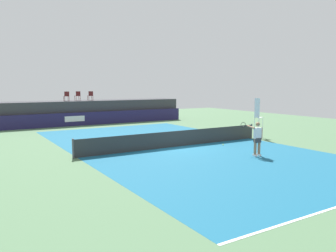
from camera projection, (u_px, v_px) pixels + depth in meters
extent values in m
plane|color=#4C704C|center=(152.00, 140.00, 22.59)|extent=(48.00, 48.00, 0.00)
cube|color=#16597A|center=(177.00, 147.00, 20.05)|extent=(12.00, 22.00, 0.00)
cube|color=#231E4C|center=(98.00, 118.00, 31.39)|extent=(18.00, 0.20, 1.20)
cube|color=white|center=(75.00, 119.00, 30.13)|extent=(1.80, 0.02, 0.50)
cube|color=#38383D|center=(92.00, 112.00, 32.85)|extent=(18.00, 2.80, 2.20)
cylinder|color=#561919|center=(68.00, 99.00, 31.52)|extent=(0.04, 0.04, 0.44)
cylinder|color=#561919|center=(64.00, 99.00, 31.32)|extent=(0.04, 0.04, 0.44)
cylinder|color=#561919|center=(69.00, 99.00, 31.18)|extent=(0.04, 0.04, 0.44)
cylinder|color=#561919|center=(65.00, 99.00, 30.98)|extent=(0.04, 0.04, 0.44)
cube|color=#561919|center=(66.00, 96.00, 31.22)|extent=(0.45, 0.45, 0.03)
cube|color=#561919|center=(67.00, 94.00, 31.02)|extent=(0.44, 0.04, 0.42)
cylinder|color=#561919|center=(79.00, 98.00, 32.41)|extent=(0.04, 0.04, 0.44)
cylinder|color=#561919|center=(75.00, 98.00, 32.19)|extent=(0.04, 0.04, 0.44)
cylinder|color=#561919|center=(80.00, 98.00, 32.08)|extent=(0.04, 0.04, 0.44)
cylinder|color=#561919|center=(76.00, 98.00, 31.86)|extent=(0.04, 0.04, 0.44)
cube|color=#561919|center=(77.00, 96.00, 32.11)|extent=(0.46, 0.46, 0.03)
cube|color=#561919|center=(78.00, 94.00, 31.91)|extent=(0.44, 0.05, 0.42)
cylinder|color=#561919|center=(92.00, 98.00, 32.74)|extent=(0.04, 0.04, 0.44)
cylinder|color=#561919|center=(88.00, 98.00, 32.54)|extent=(0.04, 0.04, 0.44)
cylinder|color=#561919|center=(93.00, 98.00, 32.39)|extent=(0.04, 0.04, 0.44)
cylinder|color=#561919|center=(89.00, 98.00, 32.19)|extent=(0.04, 0.04, 0.44)
cube|color=#561919|center=(90.00, 96.00, 32.44)|extent=(0.45, 0.45, 0.03)
cube|color=#561919|center=(91.00, 93.00, 32.23)|extent=(0.44, 0.04, 0.42)
cylinder|color=white|center=(263.00, 128.00, 23.50)|extent=(0.04, 0.04, 1.40)
cylinder|color=white|center=(258.00, 127.00, 23.82)|extent=(0.04, 0.04, 1.40)
cylinder|color=white|center=(259.00, 128.00, 23.26)|extent=(0.04, 0.04, 1.40)
cylinder|color=white|center=(254.00, 127.00, 23.59)|extent=(0.04, 0.04, 1.40)
cube|color=white|center=(259.00, 117.00, 23.46)|extent=(0.47, 0.47, 0.03)
cube|color=white|center=(257.00, 108.00, 23.26)|extent=(0.06, 0.44, 1.33)
cube|color=#2D2D2D|center=(177.00, 139.00, 19.99)|extent=(12.40, 0.02, 0.95)
cylinder|color=#4C4C51|center=(73.00, 149.00, 16.76)|extent=(0.10, 0.10, 1.00)
cylinder|color=#4C4C51|center=(251.00, 131.00, 23.22)|extent=(0.10, 0.10, 1.00)
cube|color=white|center=(259.00, 155.00, 17.41)|extent=(0.17, 0.28, 0.10)
cylinder|color=#997051|center=(259.00, 146.00, 17.35)|extent=(0.14, 0.14, 0.82)
cube|color=white|center=(255.00, 155.00, 17.33)|extent=(0.17, 0.28, 0.10)
cylinder|color=#997051|center=(255.00, 147.00, 17.27)|extent=(0.14, 0.14, 0.82)
cube|color=#333338|center=(257.00, 140.00, 17.27)|extent=(0.38, 0.28, 0.24)
cube|color=silver|center=(258.00, 133.00, 17.23)|extent=(0.39, 0.27, 0.56)
sphere|color=#997051|center=(258.00, 124.00, 17.17)|extent=(0.22, 0.22, 0.22)
cylinder|color=#997051|center=(261.00, 133.00, 17.31)|extent=(0.09, 0.09, 0.60)
cylinder|color=#997051|center=(251.00, 127.00, 17.36)|extent=(0.21, 0.61, 0.14)
cylinder|color=black|center=(246.00, 126.00, 17.75)|extent=(0.30, 0.09, 0.03)
torus|color=black|center=(243.00, 125.00, 18.02)|extent=(0.30, 0.08, 0.30)
sphere|color=#D8EA33|center=(223.00, 145.00, 20.47)|extent=(0.07, 0.07, 0.07)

